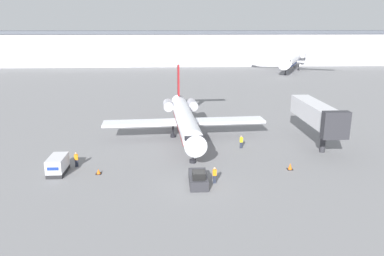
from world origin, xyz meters
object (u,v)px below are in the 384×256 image
worker_on_apron (76,159)px  worker_by_wing (241,142)px  traffic_cone_left (99,172)px  jet_bridge (317,114)px  pushback_tug (198,179)px  airplane_parked_far_left (291,59)px  traffic_cone_right (290,166)px  luggage_cart (58,165)px  airplane_main (185,117)px  worker_near_tug (215,175)px

worker_on_apron → worker_by_wing: bearing=15.4°
traffic_cone_left → jet_bridge: 29.64m
worker_by_wing → traffic_cone_left: 19.44m
pushback_tug → airplane_parked_far_left: airplane_parked_far_left is taller
pushback_tug → traffic_cone_right: pushback_tug is taller
traffic_cone_right → jet_bridge: bearing=54.7°
traffic_cone_left → jet_bridge: jet_bridge is taller
luggage_cart → traffic_cone_right: 26.50m
luggage_cart → worker_on_apron: bearing=50.9°
airplane_main → traffic_cone_left: 17.05m
traffic_cone_left → traffic_cone_right: (21.91, 0.10, 0.09)m
pushback_tug → airplane_parked_far_left: (40.88, 98.31, 3.49)m
luggage_cart → airplane_parked_far_left: bearing=59.1°
luggage_cart → airplane_parked_far_left: (56.44, 94.34, 3.16)m
traffic_cone_right → airplane_parked_far_left: 99.40m
worker_on_apron → worker_near_tug: bearing=-19.8°
worker_near_tug → airplane_parked_far_left: 105.60m
luggage_cart → worker_on_apron: 2.54m
airplane_main → worker_on_apron: 17.26m
worker_on_apron → traffic_cone_left: 3.90m
airplane_main → worker_by_wing: size_ratio=14.72×
traffic_cone_right → worker_near_tug: bearing=-160.1°
jet_bridge → luggage_cart: bearing=-165.8°
worker_near_tug → airplane_parked_far_left: airplane_parked_far_left is taller
worker_by_wing → jet_bridge: 10.97m
traffic_cone_right → airplane_parked_far_left: airplane_parked_far_left is taller
worker_on_apron → airplane_parked_far_left: size_ratio=0.05×
airplane_parked_far_left → jet_bridge: 89.31m
luggage_cart → worker_on_apron: luggage_cart is taller
worker_on_apron → traffic_cone_left: bearing=-39.2°
luggage_cart → airplane_main: bearing=41.2°
airplane_main → worker_by_wing: (7.47, -5.26, -2.21)m
airplane_main → airplane_parked_far_left: size_ratio=0.72×
luggage_cart → traffic_cone_right: luggage_cart is taller
pushback_tug → traffic_cone_right: 11.51m
worker_near_tug → traffic_cone_left: size_ratio=2.80×
airplane_main → airplane_parked_far_left: airplane_parked_far_left is taller
pushback_tug → luggage_cart: size_ratio=1.16×
luggage_cart → worker_by_wing: size_ratio=1.99×
airplane_main → luggage_cart: 19.73m
worker_on_apron → traffic_cone_right: 25.01m
luggage_cart → traffic_cone_left: 4.66m
worker_by_wing → worker_near_tug: bearing=-113.5°
airplane_main → jet_bridge: airplane_main is taller
pushback_tug → traffic_cone_left: bearing=162.3°
worker_on_apron → traffic_cone_right: worker_on_apron is taller
worker_near_tug → pushback_tug: bearing=-171.0°
traffic_cone_right → airplane_parked_far_left: (29.95, 94.70, 3.78)m
pushback_tug → luggage_cart: 16.06m
worker_by_wing → jet_bridge: (10.36, 0.61, 3.53)m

